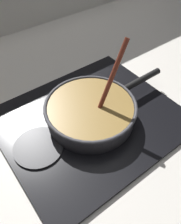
% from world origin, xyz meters
% --- Properties ---
extents(ground, '(2.40, 1.60, 0.04)m').
position_xyz_m(ground, '(0.00, 0.00, -0.02)').
color(ground, beige).
extents(hob_plate, '(0.56, 0.48, 0.01)m').
position_xyz_m(hob_plate, '(-0.05, 0.08, 0.01)').
color(hob_plate, black).
rests_on(hob_plate, ground).
extents(burner_ring, '(0.18, 0.18, 0.01)m').
position_xyz_m(burner_ring, '(-0.05, 0.08, 0.02)').
color(burner_ring, '#592D0C').
rests_on(burner_ring, hob_plate).
extents(spare_burner, '(0.15, 0.15, 0.01)m').
position_xyz_m(spare_burner, '(-0.24, 0.08, 0.01)').
color(spare_burner, '#262628').
rests_on(spare_burner, hob_plate).
extents(cooking_pan, '(0.45, 0.29, 0.25)m').
position_xyz_m(cooking_pan, '(-0.04, 0.08, 0.05)').
color(cooking_pan, '#38383D').
rests_on(cooking_pan, hob_plate).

